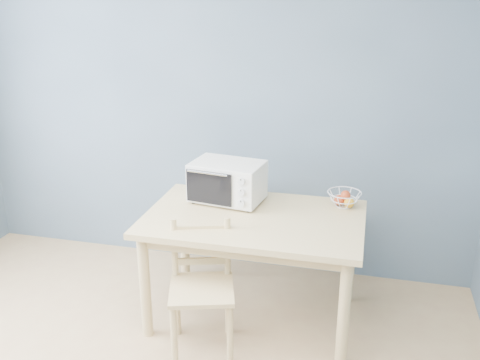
% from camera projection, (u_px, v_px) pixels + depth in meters
% --- Properties ---
extents(room, '(4.01, 4.51, 2.61)m').
position_uv_depth(room, '(41.00, 224.00, 2.00)').
color(room, tan).
rests_on(room, ground).
extents(dining_table, '(1.40, 0.90, 0.75)m').
position_uv_depth(dining_table, '(254.00, 230.00, 3.47)').
color(dining_table, '#D7BC81').
rests_on(dining_table, ground).
extents(toaster_oven, '(0.52, 0.39, 0.28)m').
position_uv_depth(toaster_oven, '(225.00, 181.00, 3.64)').
color(toaster_oven, silver).
rests_on(toaster_oven, dining_table).
extents(fruit_basket, '(0.30, 0.30, 0.12)m').
position_uv_depth(fruit_basket, '(344.00, 198.00, 3.57)').
color(fruit_basket, silver).
rests_on(fruit_basket, dining_table).
extents(dining_chair, '(0.48, 0.48, 0.82)m').
position_uv_depth(dining_chair, '(202.00, 289.00, 3.26)').
color(dining_chair, '#D7BC81').
rests_on(dining_chair, ground).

